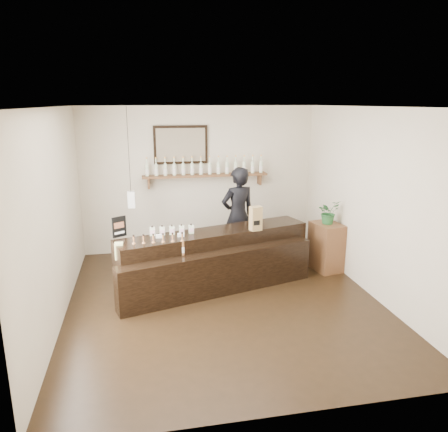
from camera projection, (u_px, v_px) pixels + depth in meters
The scene contains 10 objects.
ground at pixel (224, 301), 6.47m from camera, with size 5.00×5.00×0.00m, color black.
room_shell at pixel (224, 188), 6.04m from camera, with size 5.00×5.00×5.00m.
back_wall_decor at pixel (193, 163), 8.26m from camera, with size 2.66×0.96×1.69m.
counter at pixel (216, 261), 6.91m from camera, with size 3.19×1.70×1.03m.
promo_sign at pixel (119, 227), 6.56m from camera, with size 0.20×0.13×0.32m.
paper_bag at pixel (256, 218), 6.90m from camera, with size 0.20×0.17×0.39m.
tape_dispenser at pixel (257, 227), 6.98m from camera, with size 0.13×0.06×0.11m.
side_cabinet at pixel (326, 247), 7.61m from camera, with size 0.52×0.64×0.84m.
potted_plant at pixel (328, 212), 7.45m from camera, with size 0.37×0.32×0.41m, color #265F2D.
shopkeeper at pixel (238, 210), 7.79m from camera, with size 0.73×0.48×2.00m, color black.
Camera 1 is at (-1.14, -5.83, 2.86)m, focal length 35.00 mm.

